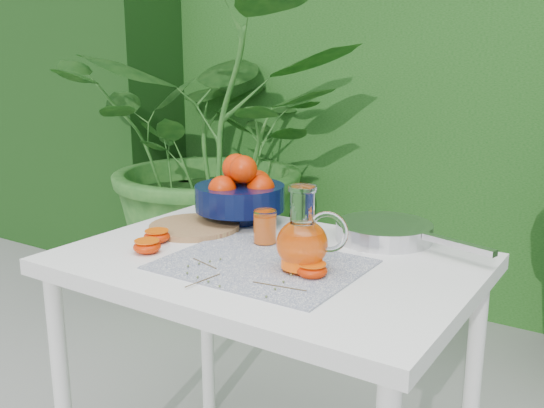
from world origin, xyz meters
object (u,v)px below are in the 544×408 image
Objects in this scene: cutting_board at (194,227)px; saute_pan at (385,231)px; white_table at (268,287)px; juice_pitcher at (303,241)px; fruit_bowl at (241,192)px.

saute_pan reaches higher than cutting_board.
juice_pitcher is (0.13, -0.05, 0.15)m from white_table.
white_table is 3.07× the size of fruit_bowl.
white_table is at bearing -42.32° from fruit_bowl.
cutting_board is 0.46m from juice_pitcher.
white_table is 0.37m from fruit_bowl.
saute_pan reaches higher than white_table.
saute_pan is (0.19, 0.29, 0.11)m from white_table.
juice_pitcher reaches higher than cutting_board.
cutting_board is at bearing 164.97° from white_table.
cutting_board is at bearing -157.52° from saute_pan.
white_table is at bearing 160.27° from juice_pitcher.
saute_pan is at bearing 22.48° from cutting_board.
white_table is at bearing -123.55° from saute_pan.
juice_pitcher is (0.36, -0.26, -0.02)m from fruit_bowl.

